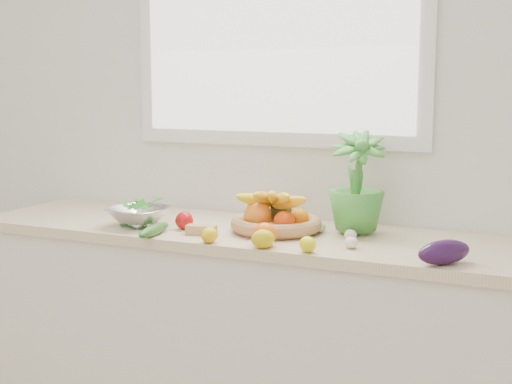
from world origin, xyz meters
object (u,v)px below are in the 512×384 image
at_px(eggplant, 444,252).
at_px(colander_with_spinach, 139,211).
at_px(cucumber, 154,230).
at_px(potted_herb, 357,181).
at_px(apple, 184,221).
at_px(fruit_basket, 275,218).

xyz_separation_m(eggplant, colander_with_spinach, (-1.20, 0.10, 0.02)).
height_order(cucumber, potted_herb, potted_herb).
distance_m(cucumber, potted_herb, 0.78).
height_order(apple, eggplant, eggplant).
height_order(eggplant, fruit_basket, fruit_basket).
relative_size(eggplant, fruit_basket, 0.44).
distance_m(eggplant, fruit_basket, 0.71).
bearing_deg(fruit_basket, cucumber, -146.37).
bearing_deg(potted_herb, apple, -162.22).
xyz_separation_m(cucumber, potted_herb, (0.67, 0.35, 0.18)).
relative_size(potted_herb, colander_with_spinach, 1.47).
bearing_deg(cucumber, fruit_basket, 33.63).
relative_size(potted_herb, fruit_basket, 0.84).
bearing_deg(potted_herb, eggplant, -40.38).
relative_size(apple, eggplant, 0.36).
height_order(apple, cucumber, apple).
bearing_deg(cucumber, colander_with_spinach, 140.23).
distance_m(apple, colander_with_spinach, 0.19).
distance_m(apple, eggplant, 1.02).
bearing_deg(fruit_basket, potted_herb, 17.64).
height_order(potted_herb, colander_with_spinach, potted_herb).
relative_size(cucumber, potted_herb, 0.62).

